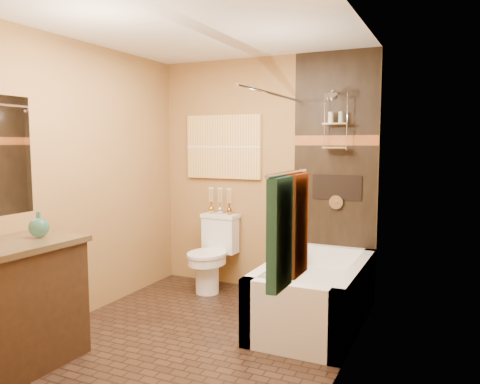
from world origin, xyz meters
The scene contains 22 objects.
floor centered at (0.00, 0.00, 0.00)m, with size 3.00×3.00×0.00m, color black.
wall_left centered at (-1.20, 0.00, 1.25)m, with size 0.02×3.00×2.50m, color olive.
wall_right centered at (1.20, 0.00, 1.25)m, with size 0.02×3.00×2.50m, color olive.
wall_back centered at (0.00, 1.50, 1.25)m, with size 2.40×0.02×2.50m, color olive.
wall_front centered at (0.00, -1.50, 1.25)m, with size 2.40×0.02×2.50m, color olive.
ceiling centered at (0.00, 0.00, 2.50)m, with size 3.00×3.00×0.00m, color silver.
alcove_tile_back centered at (0.78, 1.49, 1.25)m, with size 0.85×0.01×2.50m, color black.
alcove_tile_right centered at (1.19, 0.75, 1.25)m, with size 0.01×1.50×2.50m, color black.
mosaic_band_back centered at (0.78, 1.48, 1.62)m, with size 0.85×0.01×0.10m, color maroon.
mosaic_band_right centered at (1.18, 0.75, 1.62)m, with size 0.01×1.50×0.10m, color maroon.
alcove_niche centered at (0.80, 1.48, 1.15)m, with size 0.50×0.01×0.25m, color black.
shower_fixtures centered at (0.80, 1.38, 1.67)m, with size 0.24×0.33×1.16m.
curtain_rod centered at (0.40, 0.75, 2.02)m, with size 0.03×0.03×1.55m, color silver.
towel_bar centered at (1.15, -1.05, 1.45)m, with size 0.02×0.02×0.55m, color silver.
towel_teal centered at (1.16, -1.18, 1.18)m, with size 0.05×0.22×0.52m, color #1E5166.
towel_rust centered at (1.16, -0.92, 1.18)m, with size 0.05×0.22×0.52m, color brown.
sunset_painting centered at (-0.47, 1.48, 1.55)m, with size 0.90×0.04×0.70m, color gold.
bathtub centered at (0.80, 0.75, 0.22)m, with size 0.80×1.50×0.55m.
toilet centered at (-0.47, 1.21, 0.41)m, with size 0.42×0.61×0.81m.
vanity centered at (-0.92, -1.00, 0.45)m, with size 0.67×1.05×0.90m.
teal_bottle centered at (-0.87, -0.73, 1.00)m, with size 0.15×0.15×0.23m, color #22675C, non-canonical shape.
bud_vases centered at (-0.47, 1.39, 0.96)m, with size 0.29×0.06×0.28m.
Camera 1 is at (1.88, -3.17, 1.59)m, focal length 35.00 mm.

